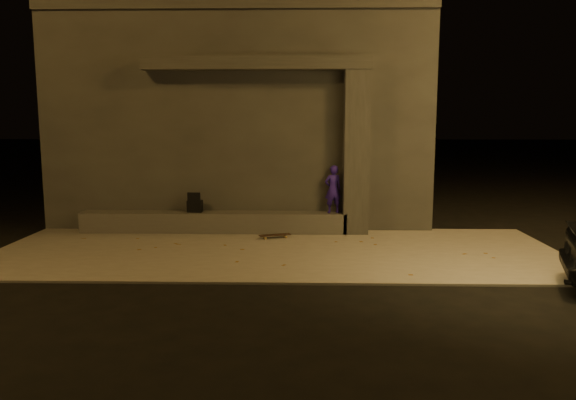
{
  "coord_description": "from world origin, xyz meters",
  "views": [
    {
      "loc": [
        0.51,
        -8.74,
        2.61
      ],
      "look_at": [
        0.23,
        2.0,
        1.03
      ],
      "focal_mm": 35.0,
      "sensor_mm": 36.0,
      "label": 1
    }
  ],
  "objects_px": {
    "column": "(356,153)",
    "skateboarder": "(333,189)",
    "backpack": "(195,205)",
    "skateboard": "(275,235)"
  },
  "relations": [
    {
      "from": "column",
      "to": "backpack",
      "type": "distance_m",
      "value": 3.82
    },
    {
      "from": "backpack",
      "to": "skateboard",
      "type": "relative_size",
      "value": 0.65
    },
    {
      "from": "column",
      "to": "skateboard",
      "type": "distance_m",
      "value": 2.57
    },
    {
      "from": "column",
      "to": "skateboarder",
      "type": "bearing_deg",
      "value": 180.0
    },
    {
      "from": "column",
      "to": "skateboarder",
      "type": "distance_m",
      "value": 0.95
    },
    {
      "from": "backpack",
      "to": "skateboarder",
      "type": "bearing_deg",
      "value": 2.86
    },
    {
      "from": "skateboarder",
      "to": "backpack",
      "type": "bearing_deg",
      "value": -18.05
    },
    {
      "from": "skateboarder",
      "to": "backpack",
      "type": "xyz_separation_m",
      "value": [
        -3.12,
        0.0,
        -0.38
      ]
    },
    {
      "from": "skateboarder",
      "to": "skateboard",
      "type": "distance_m",
      "value": 1.7
    },
    {
      "from": "backpack",
      "to": "skateboard",
      "type": "distance_m",
      "value": 2.03
    }
  ]
}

